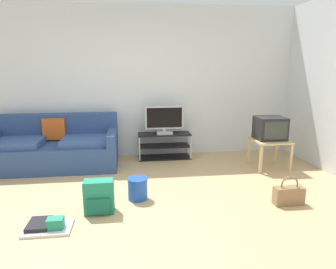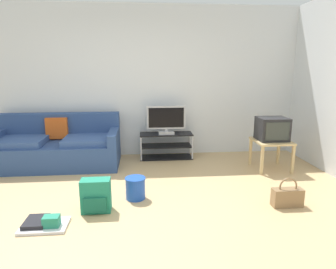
{
  "view_description": "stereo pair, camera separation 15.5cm",
  "coord_description": "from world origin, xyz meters",
  "px_view_note": "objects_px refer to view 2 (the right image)",
  "views": [
    {
      "loc": [
        -0.04,
        -3.1,
        1.62
      ],
      "look_at": [
        0.52,
        1.21,
        0.64
      ],
      "focal_mm": 32.11,
      "sensor_mm": 36.0,
      "label": 1
    },
    {
      "loc": [
        0.11,
        -3.12,
        1.62
      ],
      "look_at": [
        0.52,
        1.21,
        0.64
      ],
      "focal_mm": 32.11,
      "sensor_mm": 36.0,
      "label": 2
    }
  ],
  "objects_px": {
    "couch": "(57,147)",
    "floor_tray": "(44,224)",
    "flat_tv": "(166,120)",
    "handbag": "(287,197)",
    "backpack": "(96,196)",
    "crt_tv": "(272,129)",
    "cleaning_bucket": "(135,187)",
    "side_table": "(271,145)",
    "tv_stand": "(166,146)"
  },
  "relations": [
    {
      "from": "flat_tv",
      "to": "crt_tv",
      "type": "bearing_deg",
      "value": -24.12
    },
    {
      "from": "flat_tv",
      "to": "handbag",
      "type": "relative_size",
      "value": 1.91
    },
    {
      "from": "cleaning_bucket",
      "to": "tv_stand",
      "type": "bearing_deg",
      "value": 72.59
    },
    {
      "from": "backpack",
      "to": "handbag",
      "type": "distance_m",
      "value": 2.24
    },
    {
      "from": "couch",
      "to": "backpack",
      "type": "distance_m",
      "value": 1.97
    },
    {
      "from": "backpack",
      "to": "handbag",
      "type": "height_order",
      "value": "backpack"
    },
    {
      "from": "tv_stand",
      "to": "handbag",
      "type": "height_order",
      "value": "tv_stand"
    },
    {
      "from": "couch",
      "to": "floor_tray",
      "type": "bearing_deg",
      "value": -79.64
    },
    {
      "from": "couch",
      "to": "cleaning_bucket",
      "type": "xyz_separation_m",
      "value": [
        1.32,
        -1.46,
        -0.16
      ]
    },
    {
      "from": "crt_tv",
      "to": "floor_tray",
      "type": "distance_m",
      "value": 3.53
    },
    {
      "from": "couch",
      "to": "cleaning_bucket",
      "type": "height_order",
      "value": "couch"
    },
    {
      "from": "cleaning_bucket",
      "to": "floor_tray",
      "type": "xyz_separation_m",
      "value": [
        -0.94,
        -0.61,
        -0.11
      ]
    },
    {
      "from": "tv_stand",
      "to": "cleaning_bucket",
      "type": "xyz_separation_m",
      "value": [
        -0.53,
        -1.71,
        -0.08
      ]
    },
    {
      "from": "crt_tv",
      "to": "backpack",
      "type": "relative_size",
      "value": 1.19
    },
    {
      "from": "couch",
      "to": "crt_tv",
      "type": "relative_size",
      "value": 4.46
    },
    {
      "from": "couch",
      "to": "tv_stand",
      "type": "relative_size",
      "value": 2.17
    },
    {
      "from": "backpack",
      "to": "floor_tray",
      "type": "bearing_deg",
      "value": -160.85
    },
    {
      "from": "tv_stand",
      "to": "backpack",
      "type": "xyz_separation_m",
      "value": [
        -0.98,
        -2.01,
        -0.04
      ]
    },
    {
      "from": "flat_tv",
      "to": "crt_tv",
      "type": "height_order",
      "value": "flat_tv"
    },
    {
      "from": "backpack",
      "to": "floor_tray",
      "type": "height_order",
      "value": "backpack"
    },
    {
      "from": "crt_tv",
      "to": "cleaning_bucket",
      "type": "height_order",
      "value": "crt_tv"
    },
    {
      "from": "handbag",
      "to": "couch",
      "type": "bearing_deg",
      "value": 149.37
    },
    {
      "from": "handbag",
      "to": "cleaning_bucket",
      "type": "distance_m",
      "value": 1.84
    },
    {
      "from": "handbag",
      "to": "floor_tray",
      "type": "relative_size",
      "value": 0.76
    },
    {
      "from": "flat_tv",
      "to": "tv_stand",
      "type": "bearing_deg",
      "value": 90.0
    },
    {
      "from": "flat_tv",
      "to": "handbag",
      "type": "xyz_separation_m",
      "value": [
        1.26,
        -2.07,
        -0.58
      ]
    },
    {
      "from": "side_table",
      "to": "backpack",
      "type": "relative_size",
      "value": 1.44
    },
    {
      "from": "couch",
      "to": "tv_stand",
      "type": "bearing_deg",
      "value": 7.63
    },
    {
      "from": "crt_tv",
      "to": "handbag",
      "type": "height_order",
      "value": "crt_tv"
    },
    {
      "from": "tv_stand",
      "to": "flat_tv",
      "type": "distance_m",
      "value": 0.47
    },
    {
      "from": "floor_tray",
      "to": "tv_stand",
      "type": "bearing_deg",
      "value": 57.62
    },
    {
      "from": "backpack",
      "to": "flat_tv",
      "type": "bearing_deg",
      "value": 50.51
    },
    {
      "from": "flat_tv",
      "to": "cleaning_bucket",
      "type": "height_order",
      "value": "flat_tv"
    },
    {
      "from": "couch",
      "to": "floor_tray",
      "type": "height_order",
      "value": "couch"
    },
    {
      "from": "cleaning_bucket",
      "to": "side_table",
      "type": "bearing_deg",
      "value": 23.41
    },
    {
      "from": "handbag",
      "to": "crt_tv",
      "type": "bearing_deg",
      "value": 74.56
    },
    {
      "from": "tv_stand",
      "to": "backpack",
      "type": "distance_m",
      "value": 2.23
    },
    {
      "from": "crt_tv",
      "to": "floor_tray",
      "type": "bearing_deg",
      "value": -153.18
    },
    {
      "from": "flat_tv",
      "to": "handbag",
      "type": "bearing_deg",
      "value": -58.62
    },
    {
      "from": "couch",
      "to": "crt_tv",
      "type": "bearing_deg",
      "value": -8.25
    },
    {
      "from": "backpack",
      "to": "couch",
      "type": "bearing_deg",
      "value": 103.12
    },
    {
      "from": "flat_tv",
      "to": "backpack",
      "type": "height_order",
      "value": "flat_tv"
    },
    {
      "from": "floor_tray",
      "to": "flat_tv",
      "type": "bearing_deg",
      "value": 57.37
    },
    {
      "from": "handbag",
      "to": "floor_tray",
      "type": "bearing_deg",
      "value": -175.17
    },
    {
      "from": "couch",
      "to": "floor_tray",
      "type": "xyz_separation_m",
      "value": [
        0.38,
        -2.07,
        -0.27
      ]
    },
    {
      "from": "crt_tv",
      "to": "flat_tv",
      "type": "bearing_deg",
      "value": 155.88
    },
    {
      "from": "side_table",
      "to": "crt_tv",
      "type": "bearing_deg",
      "value": 90.0
    },
    {
      "from": "tv_stand",
      "to": "crt_tv",
      "type": "height_order",
      "value": "crt_tv"
    },
    {
      "from": "tv_stand",
      "to": "side_table",
      "type": "distance_m",
      "value": 1.81
    },
    {
      "from": "crt_tv",
      "to": "floor_tray",
      "type": "relative_size",
      "value": 0.97
    }
  ]
}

